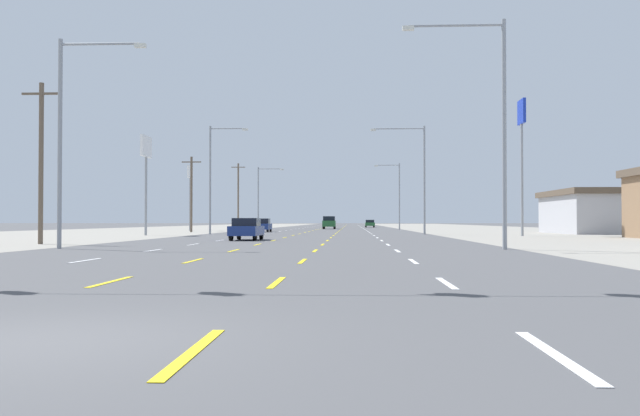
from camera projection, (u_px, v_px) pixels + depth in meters
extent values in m
plane|color=#4C4C4F|center=(321.00, 233.00, 73.21)|extent=(572.00, 572.00, 0.00)
cube|color=gray|center=(93.00, 233.00, 74.34)|extent=(28.00, 440.00, 0.01)
cube|color=gray|center=(555.00, 233.00, 72.07)|extent=(28.00, 440.00, 0.01)
cube|color=white|center=(86.00, 261.00, 22.01)|extent=(0.14, 2.60, 0.01)
cube|color=white|center=(153.00, 250.00, 29.50)|extent=(0.14, 2.60, 0.01)
cube|color=white|center=(193.00, 244.00, 36.99)|extent=(0.14, 2.60, 0.01)
cube|color=white|center=(220.00, 240.00, 44.48)|extent=(0.14, 2.60, 0.01)
cube|color=white|center=(239.00, 238.00, 51.97)|extent=(0.14, 2.60, 0.01)
cube|color=white|center=(253.00, 235.00, 59.46)|extent=(0.14, 2.60, 0.01)
cube|color=white|center=(264.00, 234.00, 66.95)|extent=(0.14, 2.60, 0.01)
cube|color=white|center=(273.00, 232.00, 74.45)|extent=(0.14, 2.60, 0.01)
cube|color=white|center=(280.00, 231.00, 81.94)|extent=(0.14, 2.60, 0.01)
cube|color=white|center=(286.00, 231.00, 89.43)|extent=(0.14, 2.60, 0.01)
cube|color=white|center=(291.00, 230.00, 96.92)|extent=(0.14, 2.60, 0.01)
cube|color=white|center=(295.00, 229.00, 104.41)|extent=(0.14, 2.60, 0.01)
cube|color=white|center=(299.00, 229.00, 111.90)|extent=(0.14, 2.60, 0.01)
cube|color=white|center=(302.00, 228.00, 119.39)|extent=(0.14, 2.60, 0.01)
cube|color=white|center=(305.00, 228.00, 126.88)|extent=(0.14, 2.60, 0.01)
cube|color=white|center=(308.00, 227.00, 134.37)|extent=(0.14, 2.60, 0.01)
cube|color=white|center=(310.00, 227.00, 141.86)|extent=(0.14, 2.60, 0.01)
cube|color=white|center=(312.00, 227.00, 149.35)|extent=(0.14, 2.60, 0.01)
cube|color=white|center=(314.00, 226.00, 156.84)|extent=(0.14, 2.60, 0.01)
cube|color=white|center=(316.00, 226.00, 164.33)|extent=(0.14, 2.60, 0.01)
cube|color=white|center=(317.00, 226.00, 171.83)|extent=(0.14, 2.60, 0.01)
cube|color=white|center=(319.00, 226.00, 179.32)|extent=(0.14, 2.60, 0.01)
cube|color=white|center=(320.00, 225.00, 186.81)|extent=(0.14, 2.60, 0.01)
cube|color=white|center=(321.00, 225.00, 194.30)|extent=(0.14, 2.60, 0.01)
cube|color=white|center=(322.00, 225.00, 201.79)|extent=(0.14, 2.60, 0.01)
cube|color=white|center=(324.00, 225.00, 209.28)|extent=(0.14, 2.60, 0.01)
cube|color=white|center=(324.00, 225.00, 216.77)|extent=(0.14, 2.60, 0.01)
cube|color=white|center=(325.00, 225.00, 224.26)|extent=(0.14, 2.60, 0.01)
cube|color=yellow|center=(111.00, 282.00, 14.36)|extent=(0.14, 2.60, 0.01)
cube|color=yellow|center=(193.00, 261.00, 21.85)|extent=(0.14, 2.60, 0.01)
cube|color=yellow|center=(234.00, 251.00, 29.34)|extent=(0.14, 2.60, 0.01)
cube|color=yellow|center=(258.00, 245.00, 36.83)|extent=(0.14, 2.60, 0.01)
cube|color=yellow|center=(273.00, 240.00, 44.32)|extent=(0.14, 2.60, 0.01)
cube|color=yellow|center=(285.00, 238.00, 51.81)|extent=(0.14, 2.60, 0.01)
cube|color=yellow|center=(293.00, 235.00, 59.30)|extent=(0.14, 2.60, 0.01)
cube|color=yellow|center=(300.00, 234.00, 66.79)|extent=(0.14, 2.60, 0.01)
cube|color=yellow|center=(305.00, 233.00, 74.28)|extent=(0.14, 2.60, 0.01)
cube|color=yellow|center=(309.00, 231.00, 81.78)|extent=(0.14, 2.60, 0.01)
cube|color=yellow|center=(313.00, 231.00, 89.27)|extent=(0.14, 2.60, 0.01)
cube|color=yellow|center=(316.00, 230.00, 96.76)|extent=(0.14, 2.60, 0.01)
cube|color=yellow|center=(318.00, 229.00, 104.25)|extent=(0.14, 2.60, 0.01)
cube|color=yellow|center=(321.00, 229.00, 111.74)|extent=(0.14, 2.60, 0.01)
cube|color=yellow|center=(322.00, 228.00, 119.23)|extent=(0.14, 2.60, 0.01)
cube|color=yellow|center=(324.00, 228.00, 126.72)|extent=(0.14, 2.60, 0.01)
cube|color=yellow|center=(326.00, 227.00, 134.21)|extent=(0.14, 2.60, 0.01)
cube|color=yellow|center=(327.00, 227.00, 141.70)|extent=(0.14, 2.60, 0.01)
cube|color=yellow|center=(328.00, 227.00, 149.19)|extent=(0.14, 2.60, 0.01)
cube|color=yellow|center=(329.00, 226.00, 156.68)|extent=(0.14, 2.60, 0.01)
cube|color=yellow|center=(330.00, 226.00, 164.17)|extent=(0.14, 2.60, 0.01)
cube|color=yellow|center=(331.00, 226.00, 171.66)|extent=(0.14, 2.60, 0.01)
cube|color=yellow|center=(332.00, 226.00, 179.16)|extent=(0.14, 2.60, 0.01)
cube|color=yellow|center=(333.00, 225.00, 186.65)|extent=(0.14, 2.60, 0.01)
cube|color=yellow|center=(334.00, 225.00, 194.14)|extent=(0.14, 2.60, 0.01)
cube|color=yellow|center=(334.00, 225.00, 201.63)|extent=(0.14, 2.60, 0.01)
cube|color=yellow|center=(335.00, 225.00, 209.12)|extent=(0.14, 2.60, 0.01)
cube|color=yellow|center=(336.00, 225.00, 216.61)|extent=(0.14, 2.60, 0.01)
cube|color=yellow|center=(336.00, 225.00, 224.10)|extent=(0.14, 2.60, 0.01)
cube|color=yellow|center=(193.00, 351.00, 6.71)|extent=(0.14, 2.60, 0.01)
cube|color=yellow|center=(277.00, 282.00, 14.20)|extent=(0.14, 2.60, 0.01)
cube|color=yellow|center=(303.00, 261.00, 21.69)|extent=(0.14, 2.60, 0.01)
cube|color=yellow|center=(315.00, 251.00, 29.18)|extent=(0.14, 2.60, 0.01)
cube|color=yellow|center=(323.00, 245.00, 36.67)|extent=(0.14, 2.60, 0.01)
cube|color=yellow|center=(327.00, 241.00, 44.16)|extent=(0.14, 2.60, 0.01)
cube|color=yellow|center=(331.00, 238.00, 51.65)|extent=(0.14, 2.60, 0.01)
cube|color=yellow|center=(334.00, 236.00, 59.14)|extent=(0.14, 2.60, 0.01)
cube|color=yellow|center=(336.00, 234.00, 66.63)|extent=(0.14, 2.60, 0.01)
cube|color=yellow|center=(337.00, 233.00, 74.12)|extent=(0.14, 2.60, 0.01)
cube|color=yellow|center=(338.00, 231.00, 81.61)|extent=(0.14, 2.60, 0.01)
cube|color=yellow|center=(340.00, 231.00, 89.11)|extent=(0.14, 2.60, 0.01)
cube|color=yellow|center=(340.00, 230.00, 96.60)|extent=(0.14, 2.60, 0.01)
cube|color=yellow|center=(341.00, 229.00, 104.09)|extent=(0.14, 2.60, 0.01)
cube|color=yellow|center=(342.00, 229.00, 111.58)|extent=(0.14, 2.60, 0.01)
cube|color=yellow|center=(343.00, 228.00, 119.07)|extent=(0.14, 2.60, 0.01)
cube|color=yellow|center=(343.00, 228.00, 126.56)|extent=(0.14, 2.60, 0.01)
cube|color=yellow|center=(344.00, 227.00, 134.05)|extent=(0.14, 2.60, 0.01)
cube|color=yellow|center=(344.00, 227.00, 141.54)|extent=(0.14, 2.60, 0.01)
cube|color=yellow|center=(344.00, 227.00, 149.03)|extent=(0.14, 2.60, 0.01)
cube|color=yellow|center=(345.00, 226.00, 156.52)|extent=(0.14, 2.60, 0.01)
cube|color=yellow|center=(345.00, 226.00, 164.01)|extent=(0.14, 2.60, 0.01)
cube|color=yellow|center=(345.00, 226.00, 171.50)|extent=(0.14, 2.60, 0.01)
cube|color=yellow|center=(346.00, 226.00, 178.99)|extent=(0.14, 2.60, 0.01)
cube|color=yellow|center=(346.00, 225.00, 186.49)|extent=(0.14, 2.60, 0.01)
cube|color=yellow|center=(346.00, 225.00, 193.98)|extent=(0.14, 2.60, 0.01)
cube|color=yellow|center=(346.00, 225.00, 201.47)|extent=(0.14, 2.60, 0.01)
cube|color=yellow|center=(346.00, 225.00, 208.96)|extent=(0.14, 2.60, 0.01)
cube|color=yellow|center=(347.00, 225.00, 216.45)|extent=(0.14, 2.60, 0.01)
cube|color=yellow|center=(347.00, 225.00, 223.94)|extent=(0.14, 2.60, 0.01)
cube|color=white|center=(555.00, 355.00, 6.55)|extent=(0.14, 2.60, 0.01)
cube|color=white|center=(446.00, 283.00, 14.04)|extent=(0.14, 2.60, 0.01)
cube|color=white|center=(413.00, 261.00, 21.53)|extent=(0.14, 2.60, 0.01)
cube|color=white|center=(397.00, 251.00, 29.02)|extent=(0.14, 2.60, 0.01)
cube|color=white|center=(388.00, 245.00, 36.51)|extent=(0.14, 2.60, 0.01)
cube|color=white|center=(382.00, 241.00, 44.00)|extent=(0.14, 2.60, 0.01)
cube|color=white|center=(377.00, 238.00, 51.49)|extent=(0.14, 2.60, 0.01)
cube|color=white|center=(374.00, 236.00, 58.98)|extent=(0.14, 2.60, 0.01)
cube|color=white|center=(372.00, 234.00, 66.47)|extent=(0.14, 2.60, 0.01)
cube|color=white|center=(369.00, 233.00, 73.96)|extent=(0.14, 2.60, 0.01)
cube|color=white|center=(368.00, 231.00, 81.45)|extent=(0.14, 2.60, 0.01)
cube|color=white|center=(366.00, 231.00, 88.94)|extent=(0.14, 2.60, 0.01)
cube|color=white|center=(365.00, 230.00, 96.44)|extent=(0.14, 2.60, 0.01)
cube|color=white|center=(364.00, 229.00, 103.93)|extent=(0.14, 2.60, 0.01)
cube|color=white|center=(363.00, 229.00, 111.42)|extent=(0.14, 2.60, 0.01)
cube|color=white|center=(363.00, 228.00, 118.91)|extent=(0.14, 2.60, 0.01)
cube|color=white|center=(362.00, 228.00, 126.40)|extent=(0.14, 2.60, 0.01)
cube|color=white|center=(361.00, 227.00, 133.89)|extent=(0.14, 2.60, 0.01)
cube|color=white|center=(361.00, 227.00, 141.38)|extent=(0.14, 2.60, 0.01)
cube|color=white|center=(360.00, 227.00, 148.87)|extent=(0.14, 2.60, 0.01)
cube|color=white|center=(360.00, 226.00, 156.36)|extent=(0.14, 2.60, 0.01)
cube|color=white|center=(360.00, 226.00, 163.85)|extent=(0.14, 2.60, 0.01)
cube|color=white|center=(359.00, 226.00, 171.34)|extent=(0.14, 2.60, 0.01)
cube|color=white|center=(359.00, 226.00, 178.83)|extent=(0.14, 2.60, 0.01)
cube|color=white|center=(359.00, 225.00, 186.32)|extent=(0.14, 2.60, 0.01)
cube|color=white|center=(358.00, 225.00, 193.81)|extent=(0.14, 2.60, 0.01)
cube|color=white|center=(358.00, 225.00, 201.31)|extent=(0.14, 2.60, 0.01)
cube|color=white|center=(358.00, 225.00, 208.80)|extent=(0.14, 2.60, 0.01)
cube|color=white|center=(358.00, 225.00, 216.29)|extent=(0.14, 2.60, 0.01)
cube|color=white|center=(357.00, 225.00, 223.78)|extent=(0.14, 2.60, 0.01)
cube|color=navy|center=(247.00, 231.00, 45.27)|extent=(1.80, 4.50, 0.62)
cube|color=black|center=(246.00, 222.00, 45.18)|extent=(1.62, 2.10, 0.52)
cylinder|color=black|center=(239.00, 235.00, 46.85)|extent=(0.22, 0.64, 0.64)
cylinder|color=black|center=(261.00, 235.00, 46.78)|extent=(0.22, 0.64, 0.64)
cylinder|color=black|center=(231.00, 236.00, 43.76)|extent=(0.22, 0.64, 0.64)
cylinder|color=black|center=(255.00, 236.00, 43.68)|extent=(0.22, 0.64, 0.64)
cube|color=navy|center=(263.00, 226.00, 78.24)|extent=(1.72, 3.90, 0.66)
cube|color=black|center=(262.00, 221.00, 78.01)|extent=(1.58, 1.90, 0.58)
cylinder|color=black|center=(258.00, 229.00, 79.67)|extent=(0.20, 0.60, 0.60)
cylinder|color=black|center=(271.00, 229.00, 79.60)|extent=(0.20, 0.60, 0.60)
cylinder|color=black|center=(255.00, 230.00, 76.87)|extent=(0.20, 0.60, 0.60)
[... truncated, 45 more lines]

